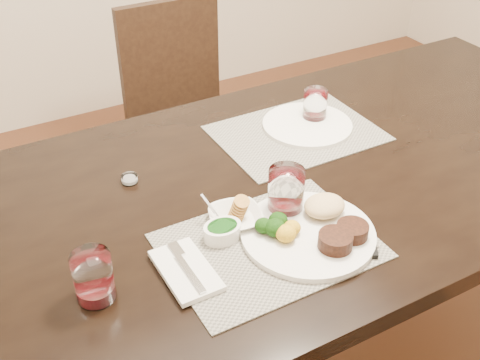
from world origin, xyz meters
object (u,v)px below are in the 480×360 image
far_plate (307,125)px  cracker_bowl (235,217)px  steak_knife (364,237)px  wine_glass_near (286,194)px  chair_far (183,105)px  dinner_plate (314,229)px

far_plate → cracker_bowl: bearing=-144.0°
steak_knife → wine_glass_near: 0.21m
chair_far → wine_glass_near: chair_far is taller
chair_far → far_plate: size_ratio=3.39×
cracker_bowl → wine_glass_near: size_ratio=1.25×
dinner_plate → cracker_bowl: same height
dinner_plate → cracker_bowl: size_ratio=2.09×
dinner_plate → far_plate: dinner_plate is taller
cracker_bowl → wine_glass_near: (0.13, -0.02, 0.04)m
far_plate → steak_knife: bearing=-110.0°
chair_far → wine_glass_near: bearing=-100.8°
steak_knife → wine_glass_near: bearing=152.3°
steak_knife → cracker_bowl: size_ratio=1.42×
cracker_bowl → far_plate: (0.40, 0.29, -0.01)m
steak_knife → far_plate: (0.18, 0.49, 0.00)m
chair_far → steak_knife: (-0.10, -1.23, 0.26)m
dinner_plate → steak_knife: size_ratio=1.47×
steak_knife → wine_glass_near: size_ratio=1.78×
steak_knife → wine_glass_near: wine_glass_near is taller
dinner_plate → wine_glass_near: (-0.01, 0.11, 0.04)m
chair_far → dinner_plate: chair_far is taller
chair_far → far_plate: chair_far is taller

